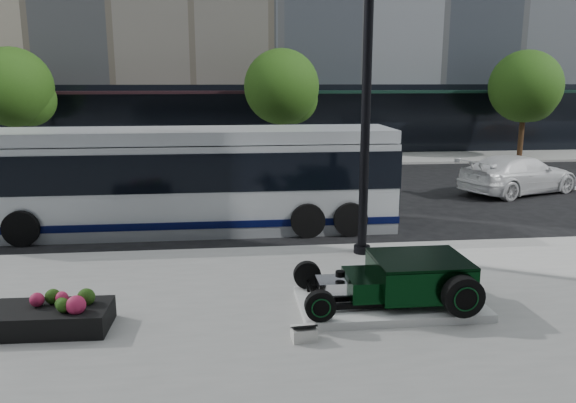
{
  "coord_description": "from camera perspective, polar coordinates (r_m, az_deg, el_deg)",
  "views": [
    {
      "loc": [
        -1.87,
        -15.76,
        4.33
      ],
      "look_at": [
        -0.3,
        -1.6,
        1.2
      ],
      "focal_mm": 35.0,
      "sensor_mm": 36.0,
      "label": 1
    }
  ],
  "objects": [
    {
      "name": "street_trees",
      "position": [
        28.99,
        -0.37,
        11.28
      ],
      "size": [
        29.8,
        3.8,
        5.7
      ],
      "color": "black",
      "rests_on": "sidewalk_far"
    },
    {
      "name": "info_plaque",
      "position": [
        9.46,
        1.63,
        -13.19
      ],
      "size": [
        0.43,
        0.33,
        0.31
      ],
      "color": "silver",
      "rests_on": "sidewalk_near"
    },
    {
      "name": "transit_bus",
      "position": [
        16.51,
        -10.35,
        2.27
      ],
      "size": [
        12.12,
        2.88,
        2.92
      ],
      "color": "silver",
      "rests_on": "ground"
    },
    {
      "name": "lamppost",
      "position": [
        13.42,
        7.91,
        8.68
      ],
      "size": [
        0.4,
        0.4,
        7.29
      ],
      "color": "black",
      "rests_on": "sidewalk_near"
    },
    {
      "name": "hot_rod",
      "position": [
        10.8,
        12.06,
        -7.55
      ],
      "size": [
        3.22,
        2.0,
        0.81
      ],
      "color": "black",
      "rests_on": "display_plinth"
    },
    {
      "name": "white_sedan",
      "position": [
        23.27,
        22.4,
        2.57
      ],
      "size": [
        5.47,
        3.76,
        1.47
      ],
      "primitive_type": "imported",
      "rotation": [
        0.0,
        0.0,
        1.94
      ],
      "color": "white",
      "rests_on": "ground"
    },
    {
      "name": "ground",
      "position": [
        16.45,
        0.42,
        -2.87
      ],
      "size": [
        120.0,
        120.0,
        0.0
      ],
      "primitive_type": "plane",
      "color": "black",
      "rests_on": "ground"
    },
    {
      "name": "flower_planter",
      "position": [
        10.58,
        -23.04,
        -10.71
      ],
      "size": [
        2.03,
        1.06,
        0.65
      ],
      "color": "black",
      "rests_on": "sidewalk_near"
    },
    {
      "name": "sidewalk_far",
      "position": [
        30.12,
        -2.72,
        4.23
      ],
      "size": [
        70.0,
        4.0,
        0.12
      ],
      "primitive_type": "cube",
      "color": "gray",
      "rests_on": "ground"
    },
    {
      "name": "display_plinth",
      "position": [
        10.88,
        10.25,
        -10.15
      ],
      "size": [
        3.4,
        1.8,
        0.15
      ],
      "primitive_type": "cube",
      "color": "silver",
      "rests_on": "sidewalk_near"
    }
  ]
}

